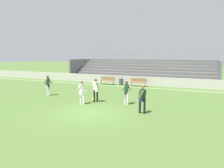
{
  "coord_description": "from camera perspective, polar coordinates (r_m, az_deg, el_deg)",
  "views": [
    {
      "loc": [
        6.24,
        -10.52,
        3.47
      ],
      "look_at": [
        -0.62,
        4.71,
        1.12
      ],
      "focal_mm": 33.39,
      "sensor_mm": 36.0,
      "label": 1
    }
  ],
  "objects": [
    {
      "name": "ground_plane",
      "position": [
        12.71,
        -6.23,
        -7.89
      ],
      "size": [
        160.0,
        160.0,
        0.0
      ],
      "primitive_type": "plane",
      "color": "#4C6B30"
    },
    {
      "name": "field_line_sideline",
      "position": [
        22.48,
        7.84,
        -0.96
      ],
      "size": [
        44.0,
        0.12,
        0.01
      ],
      "primitive_type": "cube",
      "color": "white",
      "rests_on": "ground"
    },
    {
      "name": "sideline_wall",
      "position": [
        24.14,
        9.09,
        0.83
      ],
      "size": [
        48.0,
        0.16,
        1.01
      ],
      "primitive_type": "cube",
      "color": "#BCB7AD",
      "rests_on": "ground"
    },
    {
      "name": "bleacher_stand",
      "position": [
        27.92,
        7.76,
        3.85
      ],
      "size": [
        18.93,
        5.62,
        3.42
      ],
      "color": "#897051",
      "rests_on": "ground"
    },
    {
      "name": "bench_near_wall_gap",
      "position": [
        24.54,
        -1.25,
        1.14
      ],
      "size": [
        1.8,
        0.4,
        0.9
      ],
      "color": "olive",
      "rests_on": "ground"
    },
    {
      "name": "bench_far_right",
      "position": [
        23.17,
        7.26,
        0.67
      ],
      "size": [
        1.8,
        0.4,
        0.9
      ],
      "color": "olive",
      "rests_on": "ground"
    },
    {
      "name": "trash_bin",
      "position": [
        24.09,
        2.52,
        0.6
      ],
      "size": [
        0.49,
        0.49,
        0.75
      ],
      "primitive_type": "cylinder",
      "color": "#3D424C",
      "rests_on": "ground"
    },
    {
      "name": "player_white_on_ball",
      "position": [
        15.35,
        -4.48,
        -1.17
      ],
      "size": [
        0.44,
        0.47,
        1.72
      ],
      "color": "black",
      "rests_on": "ground"
    },
    {
      "name": "player_white_trailing_run",
      "position": [
        14.8,
        -8.23,
        -1.88
      ],
      "size": [
        0.54,
        0.49,
        1.61
      ],
      "color": "white",
      "rests_on": "ground"
    },
    {
      "name": "player_dark_overlapping",
      "position": [
        18.58,
        -17.13,
        0.08
      ],
      "size": [
        0.68,
        0.51,
        1.71
      ],
      "color": "white",
      "rests_on": "ground"
    },
    {
      "name": "player_dark_wide_right",
      "position": [
        12.48,
        8.31,
        -3.57
      ],
      "size": [
        0.42,
        0.62,
        1.66
      ],
      "color": "black",
      "rests_on": "ground"
    },
    {
      "name": "player_dark_pressing_high",
      "position": [
        14.65,
        3.97,
        -1.82
      ],
      "size": [
        0.66,
        0.46,
        1.65
      ],
      "color": "white",
      "rests_on": "ground"
    },
    {
      "name": "soccer_ball",
      "position": [
        15.95,
        -5.14,
        -4.2
      ],
      "size": [
        0.22,
        0.22,
        0.22
      ],
      "primitive_type": "sphere",
      "color": "yellow",
      "rests_on": "ground"
    }
  ]
}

